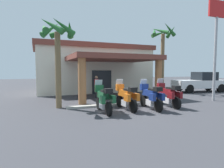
{
  "coord_description": "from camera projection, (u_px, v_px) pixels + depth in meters",
  "views": [
    {
      "loc": [
        -4.88,
        -9.57,
        2.12
      ],
      "look_at": [
        -0.64,
        2.03,
        1.2
      ],
      "focal_mm": 29.79,
      "sensor_mm": 36.0,
      "label": 1
    }
  ],
  "objects": [
    {
      "name": "palm_tree_roadside",
      "position": [
        57.0,
        41.0,
        10.16
      ],
      "size": [
        1.95,
        2.11,
        5.0
      ],
      "color": "brown",
      "rests_on": "ground_plane"
    },
    {
      "name": "curb_strip",
      "position": [
        127.0,
        104.0,
        11.38
      ],
      "size": [
        7.3,
        0.36,
        0.12
      ],
      "primitive_type": "cube",
      "color": "#ADA89E",
      "rests_on": "ground_plane"
    },
    {
      "name": "pedestrian",
      "position": [
        96.0,
        85.0,
        14.11
      ],
      "size": [
        0.36,
        0.44,
        1.7
      ],
      "rotation": [
        0.0,
        0.0,
        2.48
      ],
      "color": "black",
      "rests_on": "ground_plane"
    },
    {
      "name": "roadside_sign",
      "position": [
        216.0,
        34.0,
        12.6
      ],
      "size": [
        1.4,
        0.18,
        6.8
      ],
      "color": "#99999E",
      "rests_on": "ground_plane"
    },
    {
      "name": "ground_plane",
      "position": [
        134.0,
        107.0,
        10.79
      ],
      "size": [
        80.0,
        80.0,
        0.0
      ],
      "primitive_type": "plane",
      "color": "#38383D"
    },
    {
      "name": "motorcycle_green",
      "position": [
        104.0,
        99.0,
        9.24
      ],
      "size": [
        0.7,
        2.21,
        1.61
      ],
      "rotation": [
        0.0,
        0.0,
        1.58
      ],
      "color": "black",
      "rests_on": "ground_plane"
    },
    {
      "name": "motel_building",
      "position": [
        92.0,
        68.0,
        19.56
      ],
      "size": [
        11.67,
        12.07,
        4.58
      ],
      "rotation": [
        0.0,
        0.0,
        0.04
      ],
      "color": "silver",
      "rests_on": "ground_plane"
    },
    {
      "name": "motorcycle_blue",
      "position": [
        151.0,
        97.0,
        10.04
      ],
      "size": [
        0.72,
        2.21,
        1.61
      ],
      "rotation": [
        0.0,
        0.0,
        1.53
      ],
      "color": "black",
      "rests_on": "ground_plane"
    },
    {
      "name": "motorcycle_maroon",
      "position": [
        168.0,
        95.0,
        10.74
      ],
      "size": [
        0.72,
        2.21,
        1.61
      ],
      "rotation": [
        0.0,
        0.0,
        1.53
      ],
      "color": "black",
      "rests_on": "ground_plane"
    },
    {
      "name": "motorcycle_orange",
      "position": [
        126.0,
        97.0,
        9.87
      ],
      "size": [
        0.72,
        2.21,
        1.61
      ],
      "rotation": [
        0.0,
        0.0,
        1.62
      ],
      "color": "black",
      "rests_on": "ground_plane"
    },
    {
      "name": "palm_tree_near_portico",
      "position": [
        163.0,
        44.0,
        17.3
      ],
      "size": [
        2.34,
        2.37,
        6.4
      ],
      "color": "brown",
      "rests_on": "ground_plane"
    },
    {
      "name": "pickup_truck_white",
      "position": [
        201.0,
        82.0,
        18.32
      ],
      "size": [
        5.41,
        2.59,
        1.95
      ],
      "rotation": [
        0.0,
        0.0,
        -0.14
      ],
      "color": "black",
      "rests_on": "ground_plane"
    }
  ]
}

